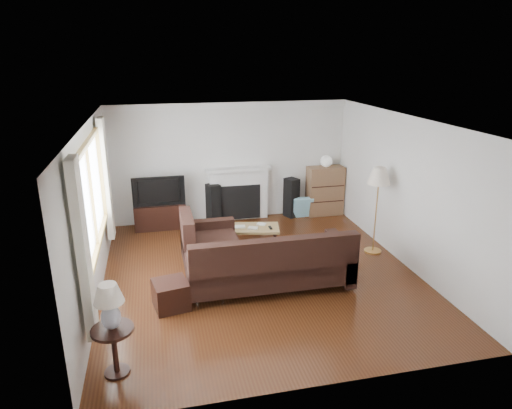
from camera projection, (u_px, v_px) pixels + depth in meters
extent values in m
cube|color=#492310|center=(260.00, 273.00, 7.52)|extent=(5.10, 5.60, 0.04)
cube|color=white|center=(260.00, 121.00, 6.73)|extent=(5.10, 5.60, 0.04)
cube|color=white|center=(231.00, 162.00, 9.67)|extent=(5.00, 0.04, 2.50)
cube|color=white|center=(323.00, 284.00, 4.58)|extent=(5.00, 0.04, 2.50)
cube|color=white|center=(92.00, 213.00, 6.60)|extent=(0.04, 5.50, 2.50)
cube|color=white|center=(405.00, 191.00, 7.65)|extent=(0.04, 5.50, 2.50)
cube|color=olive|center=(92.00, 197.00, 6.33)|extent=(0.12, 2.74, 1.54)
cube|color=silver|center=(83.00, 251.00, 4.98)|extent=(0.10, 0.35, 2.10)
cube|color=silver|center=(106.00, 179.00, 7.80)|extent=(0.10, 0.35, 2.10)
cube|color=white|center=(239.00, 193.00, 9.81)|extent=(1.40, 0.26, 1.15)
cube|color=black|center=(160.00, 215.00, 9.42)|extent=(1.04, 0.47, 0.52)
imported|color=black|center=(159.00, 190.00, 9.24)|extent=(1.04, 0.14, 0.60)
cube|color=black|center=(213.00, 203.00, 9.66)|extent=(0.32, 0.34, 0.84)
cube|color=black|center=(291.00, 198.00, 10.01)|extent=(0.33, 0.36, 0.86)
cube|color=brown|center=(325.00, 191.00, 10.12)|extent=(0.79, 0.37, 1.08)
sphere|color=white|center=(326.00, 161.00, 9.91)|extent=(0.25, 0.25, 0.25)
cube|color=black|center=(269.00, 260.00, 6.98)|extent=(2.72, 1.99, 0.88)
cube|color=#A4854E|center=(252.00, 236.00, 8.52)|extent=(1.07, 0.72, 0.39)
cube|color=black|center=(171.00, 295.00, 6.47)|extent=(0.55, 0.55, 0.40)
cube|color=#C58D44|center=(376.00, 211.00, 8.09)|extent=(0.52, 0.52, 1.58)
cube|color=black|center=(115.00, 351.00, 5.10)|extent=(0.47, 0.47, 0.59)
cube|color=silver|center=(110.00, 307.00, 4.92)|extent=(0.33, 0.33, 0.54)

